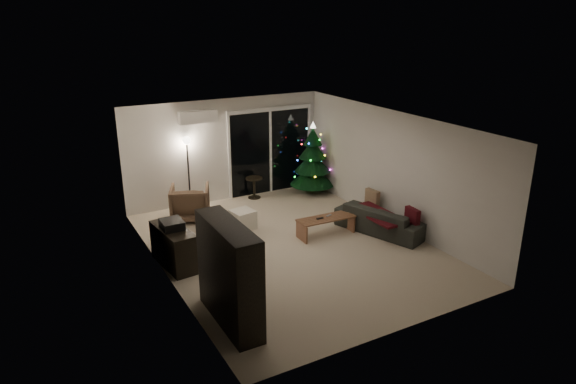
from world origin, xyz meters
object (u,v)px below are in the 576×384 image
armchair (190,203)px  coffee_table (326,226)px  bookshelf (217,277)px  sofa (381,219)px  christmas_tree (313,158)px  media_cabinet (174,247)px

armchair → coffee_table: 3.12m
bookshelf → sofa: 4.60m
bookshelf → christmas_tree: (4.36, 4.46, 0.14)m
media_cabinet → sofa: media_cabinet is taller
armchair → sofa: armchair is taller
coffee_table → christmas_tree: size_ratio=0.66×
media_cabinet → christmas_tree: (4.36, 2.28, 0.56)m
armchair → sofa: 4.23m
bookshelf → coffee_table: (3.18, 1.99, -0.59)m
armchair → sofa: (3.30, -2.64, -0.11)m
armchair → sofa: bearing=163.9°
bookshelf → coffee_table: size_ratio=1.28×
bookshelf → christmas_tree: bearing=42.1°
bookshelf → armchair: bookshelf is taller
bookshelf → sofa: (4.30, 1.56, -0.50)m
bookshelf → armchair: size_ratio=1.84×
sofa → media_cabinet: bearing=62.5°
media_cabinet → armchair: (1.00, 2.02, 0.02)m
coffee_table → media_cabinet: bearing=178.4°
sofa → coffee_table: size_ratio=1.58×
bookshelf → media_cabinet: (0.00, 2.18, -0.42)m
armchair → christmas_tree: christmas_tree is taller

